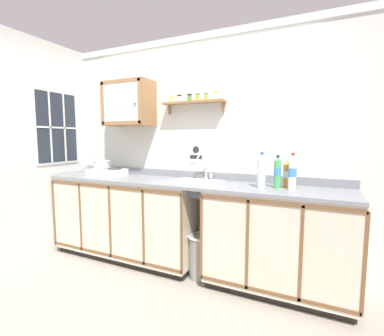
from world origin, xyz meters
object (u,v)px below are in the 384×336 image
Objects in this scene: wall_cabinet at (129,104)px; hot_plate_stove at (107,172)px; bottle_soda_green_0 at (277,172)px; sink at (197,184)px; saucepan at (102,164)px; bottle_opaque_white_2 at (292,172)px; bottle_water_clear_1 at (261,171)px; trash_bin at (200,256)px; warning_sign at (196,152)px; bottle_juice_amber_3 at (286,174)px.

hot_plate_stove is at bearing -150.59° from wall_cabinet.
sink is at bearing 179.29° from bottle_soda_green_0.
sink is 0.85× the size of wall_cabinet.
sink is at bearing 1.88° from hot_plate_stove.
saucepan is 1.08× the size of bottle_opaque_white_2.
saucepan is at bearing 178.46° from bottle_water_clear_1.
trash_bin is (0.09, -0.11, -0.71)m from sink.
saucepan is at bearing -179.29° from sink.
sink is at bearing 178.50° from bottle_opaque_white_2.
bottle_opaque_white_2 is at bearing -14.21° from warning_sign.
bottle_soda_green_0 is at bearing -15.27° from warning_sign.
warning_sign reaches higher than sink.
sink reaches higher than trash_bin.
bottle_water_clear_1 is at bearing -170.51° from bottle_opaque_white_2.
warning_sign is at bearing 164.73° from bottle_soda_green_0.
trash_bin is at bearing -3.47° from hot_plate_stove.
hot_plate_stove is 1.37× the size of bottle_soda_green_0.
bottle_juice_amber_3 is at bearing -0.81° from wall_cabinet.
bottle_juice_amber_3 is 0.44× the size of wall_cabinet.
saucepan reaches higher than trash_bin.
bottle_soda_green_0 is 1.88m from wall_cabinet.
sink is 1.44× the size of saucepan.
bottle_opaque_white_2 is (2.20, -0.01, 0.01)m from saucepan.
bottle_opaque_white_2 is 1.23× the size of bottle_juice_amber_3.
warning_sign reaches higher than bottle_water_clear_1.
bottle_opaque_white_2 is 1.38× the size of warning_sign.
bottle_water_clear_1 is 0.26m from bottle_opaque_white_2.
wall_cabinet is at bearing 176.49° from bottle_soda_green_0.
bottle_opaque_white_2 reaches higher than saucepan.
trash_bin is at bearing -173.85° from bottle_opaque_white_2.
bottle_opaque_white_2 is at bearing 6.15° from trash_bin.
bottle_soda_green_0 is at bearing -130.88° from bottle_juice_amber_3.
wall_cabinet reaches higher than bottle_water_clear_1.
bottle_water_clear_1 is 1.39× the size of warning_sign.
bottle_opaque_white_2 is (0.26, 0.04, 0.00)m from bottle_water_clear_1.
bottle_water_clear_1 is at bearing -1.54° from saucepan.
saucepan is at bearing 179.78° from bottle_opaque_white_2.
bottle_soda_green_0 is at bearing 173.64° from bottle_opaque_white_2.
bottle_opaque_white_2 is 1.99m from wall_cabinet.
saucepan is 1.34× the size of bottle_juice_amber_3.
warning_sign is (-0.79, 0.31, 0.14)m from bottle_water_clear_1.
bottle_opaque_white_2 reaches higher than bottle_soda_green_0.
bottle_opaque_white_2 is at bearing 9.49° from bottle_water_clear_1.
hot_plate_stove is 1.56× the size of bottle_juice_amber_3.
bottle_opaque_white_2 is (0.93, -0.02, 0.18)m from sink.
sink is 1.56× the size of bottle_opaque_white_2.
bottle_water_clear_1 is (-0.13, -0.06, 0.01)m from bottle_soda_green_0.
warning_sign is (0.81, 0.15, -0.56)m from wall_cabinet.
wall_cabinet is 1.90m from trash_bin.
sink is 0.82m from bottle_soda_green_0.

